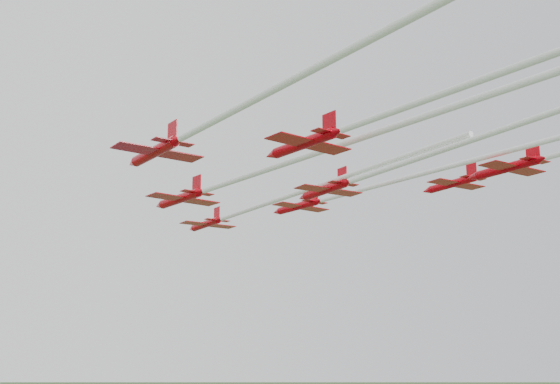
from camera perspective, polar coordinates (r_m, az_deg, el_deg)
name	(u,v)px	position (r m, az deg, el deg)	size (l,w,h in m)	color
jet_lead	(256,207)	(94.18, -1.94, -1.23)	(13.56, 57.72, 2.52)	#B6000B
jet_row2_left	(258,173)	(76.27, -1.83, 1.59)	(20.45, 62.62, 2.79)	#B6000B
jet_row2_right	(369,188)	(89.46, 7.27, 0.36)	(17.57, 56.00, 2.56)	#B6000B
jet_row3_left	(212,122)	(60.88, -5.58, 5.68)	(14.48, 49.24, 2.67)	#B6000B
jet_row3_mid	(384,170)	(73.59, 8.43, 1.78)	(10.64, 46.42, 2.43)	#B6000B
jet_row4_left	(477,81)	(49.89, 15.69, 8.66)	(20.12, 63.11, 2.41)	#B6000B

